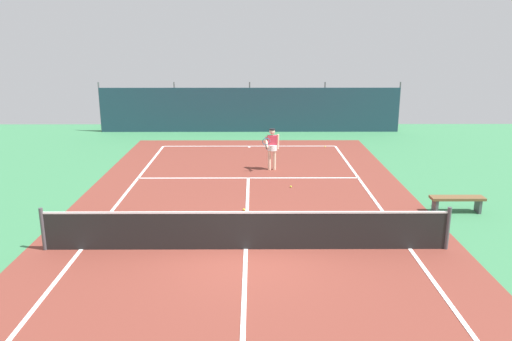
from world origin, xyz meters
The scene contains 11 objects.
ground_plane centered at (0.00, 0.00, 0.00)m, with size 36.00×36.00×0.00m, color #387A4C.
court_surface centered at (0.00, 0.00, 0.00)m, with size 11.02×26.60×0.01m.
tennis_net centered at (0.00, 0.00, 0.51)m, with size 10.12×0.10×1.10m.
back_fence centered at (0.00, 16.09, 0.67)m, with size 16.30×0.98×2.70m.
tennis_player centered at (0.92, 7.62, 0.96)m, with size 0.67×0.78×1.64m.
tennis_ball_near_player centered at (-0.10, 2.86, 0.03)m, with size 0.07×0.07×0.07m, color #CCDB33.
tennis_ball_midcourt centered at (3.59, 11.68, 0.03)m, with size 0.07×0.07×0.07m, color #CCDB33.
tennis_ball_by_sideline centered at (1.50, 5.23, 0.03)m, with size 0.07×0.07×0.07m, color #CCDB33.
parked_car centered at (-1.81, 18.04, 0.84)m, with size 2.04×4.21×1.68m.
courtside_bench centered at (6.31, 2.67, 0.37)m, with size 1.60×0.40×0.49m.
water_bottle centered at (5.93, 3.20, 0.12)m, with size 0.08×0.08×0.24m, color #338CD8.
Camera 1 is at (0.19, -11.65, 5.22)m, focal length 35.41 mm.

